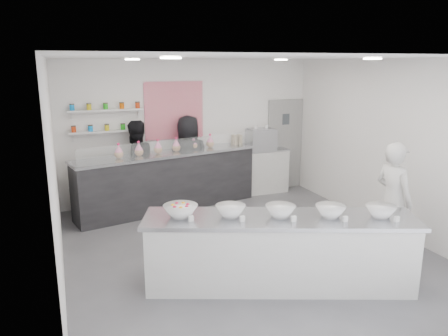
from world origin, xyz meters
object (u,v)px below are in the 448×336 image
(prep_counter, at_px, (279,252))
(staff_left, at_px, (136,165))
(back_bar, at_px, (168,181))
(woman_prep, at_px, (393,200))
(espresso_ledge, at_px, (259,172))
(espresso_machine, at_px, (261,140))
(staff_right, at_px, (189,160))

(prep_counter, relative_size, staff_left, 1.96)
(back_bar, bearing_deg, woman_prep, -64.34)
(espresso_ledge, relative_size, espresso_machine, 2.21)
(espresso_machine, distance_m, staff_right, 1.77)
(woman_prep, bearing_deg, espresso_machine, -0.09)
(prep_counter, height_order, woman_prep, woman_prep)
(espresso_machine, distance_m, woman_prep, 3.82)
(staff_right, bearing_deg, staff_left, 5.15)
(back_bar, relative_size, espresso_ledge, 2.80)
(back_bar, relative_size, staff_right, 2.03)
(woman_prep, height_order, staff_left, staff_left)
(espresso_ledge, bearing_deg, staff_right, -176.06)
(back_bar, xyz_separation_m, espresso_ledge, (2.21, 0.37, -0.09))
(espresso_ledge, distance_m, staff_right, 1.75)
(prep_counter, bearing_deg, espresso_ledge, 89.58)
(back_bar, relative_size, espresso_machine, 6.20)
(espresso_machine, xyz_separation_m, staff_right, (-1.74, -0.12, -0.30))
(espresso_machine, bearing_deg, espresso_ledge, 180.00)
(espresso_machine, bearing_deg, back_bar, -170.73)
(back_bar, distance_m, staff_left, 0.73)
(espresso_ledge, relative_size, woman_prep, 0.75)
(staff_left, bearing_deg, back_bar, 136.69)
(back_bar, xyz_separation_m, staff_left, (-0.60, 0.25, 0.32))
(woman_prep, bearing_deg, prep_counter, 89.83)
(prep_counter, bearing_deg, staff_left, 128.73)
(espresso_ledge, xyz_separation_m, staff_right, (-1.70, -0.12, 0.44))
(back_bar, distance_m, staff_right, 0.67)
(prep_counter, height_order, back_bar, back_bar)
(espresso_machine, height_order, staff_right, staff_right)
(prep_counter, bearing_deg, staff_right, 112.83)
(back_bar, distance_m, espresso_machine, 2.37)
(prep_counter, relative_size, woman_prep, 1.98)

